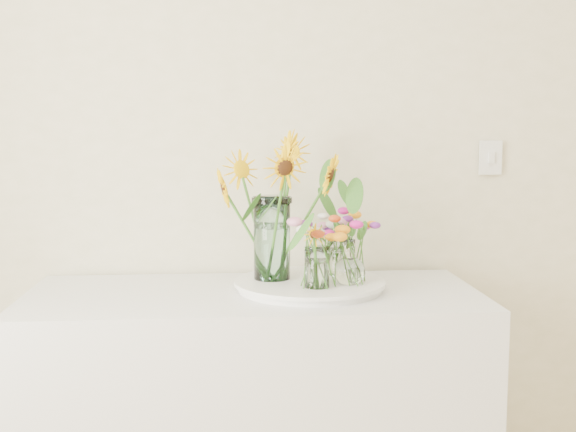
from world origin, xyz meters
The scene contains 10 objects.
counter centered at (-0.46, 1.93, 0.45)m, with size 1.40×0.60×0.90m, color white.
tray centered at (-0.28, 1.94, 0.91)m, with size 0.45×0.45×0.03m, color white.
mason_jar centered at (-0.40, 1.98, 1.06)m, with size 0.11×0.11×0.27m, color #A6D5CA.
sunflower_bouquet centered at (-0.40, 1.98, 1.16)m, with size 0.59×0.59×0.47m, color #FCBD05, non-canonical shape.
small_vase_a centered at (-0.27, 1.84, 0.99)m, with size 0.07×0.07×0.13m, color white.
wildflower_posy_a centered at (-0.27, 1.84, 1.03)m, with size 0.21×0.21×0.22m, color orange, non-canonical shape.
small_vase_b centered at (-0.17, 1.90, 1.00)m, with size 0.10×0.10×0.14m, color white, non-canonical shape.
wildflower_posy_b centered at (-0.17, 1.90, 1.04)m, with size 0.23×0.23×0.23m, color orange, non-canonical shape.
small_vase_c centered at (-0.18, 2.03, 0.99)m, with size 0.07×0.07×0.13m, color white.
wildflower_posy_c centered at (-0.18, 2.03, 1.04)m, with size 0.19×0.19×0.22m, color orange, non-canonical shape.
Camera 1 is at (-0.52, -0.26, 1.40)m, focal length 45.00 mm.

